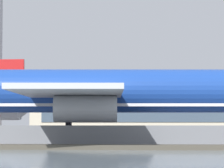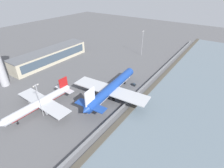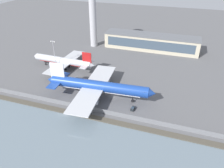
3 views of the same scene
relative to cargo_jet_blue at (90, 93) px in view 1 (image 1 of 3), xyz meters
The scene contains 5 objects.
ground_plane 11.12m from the cargo_jet_blue, 25.40° to the left, with size 500.00×500.00×0.00m, color #565659.
shoreline_seawall 19.57m from the cargo_jet_blue, 64.07° to the right, with size 320.00×3.00×0.50m.
perimeter_fence 15.56m from the cargo_jet_blue, 56.33° to the right, with size 280.00×0.10×2.44m.
cargo_jet_blue is the anchor object (origin of this frame).
terminal_building 78.47m from the cargo_jet_blue, 79.49° to the left, with size 72.72×15.86×11.76m.
Camera 1 is at (0.69, -87.50, 2.78)m, focal length 105.00 mm.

